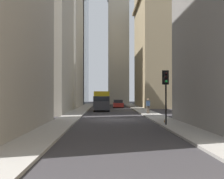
{
  "coord_description": "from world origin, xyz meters",
  "views": [
    {
      "loc": [
        -29.07,
        0.86,
        2.51
      ],
      "look_at": [
        16.98,
        -0.15,
        3.14
      ],
      "focal_mm": 48.22,
      "sensor_mm": 36.0,
      "label": 1
    }
  ],
  "objects_px": {
    "traffic_light_foreground": "(166,85)",
    "delivery_truck": "(102,101)",
    "discarded_bottle": "(164,121)",
    "sedan_red": "(118,104)",
    "pedestrian": "(148,105)"
  },
  "relations": [
    {
      "from": "delivery_truck",
      "to": "traffic_light_foreground",
      "type": "height_order",
      "value": "traffic_light_foreground"
    },
    {
      "from": "pedestrian",
      "to": "discarded_bottle",
      "type": "bearing_deg",
      "value": 178.71
    },
    {
      "from": "delivery_truck",
      "to": "sedan_red",
      "type": "bearing_deg",
      "value": -16.59
    },
    {
      "from": "sedan_red",
      "to": "traffic_light_foreground",
      "type": "relative_size",
      "value": 1.03
    },
    {
      "from": "traffic_light_foreground",
      "to": "delivery_truck",
      "type": "bearing_deg",
      "value": 13.66
    },
    {
      "from": "sedan_red",
      "to": "traffic_light_foreground",
      "type": "distance_m",
      "value": 30.82
    },
    {
      "from": "traffic_light_foreground",
      "to": "pedestrian",
      "type": "xyz_separation_m",
      "value": [
        12.77,
        -0.45,
        -2.09
      ]
    },
    {
      "from": "traffic_light_foreground",
      "to": "discarded_bottle",
      "type": "xyz_separation_m",
      "value": [
        1.61,
        -0.2,
        -2.95
      ]
    },
    {
      "from": "sedan_red",
      "to": "discarded_bottle",
      "type": "xyz_separation_m",
      "value": [
        -29.01,
        -2.56,
        -0.42
      ]
    },
    {
      "from": "delivery_truck",
      "to": "discarded_bottle",
      "type": "height_order",
      "value": "delivery_truck"
    },
    {
      "from": "pedestrian",
      "to": "discarded_bottle",
      "type": "xyz_separation_m",
      "value": [
        -11.16,
        0.25,
        -0.86
      ]
    },
    {
      "from": "sedan_red",
      "to": "discarded_bottle",
      "type": "bearing_deg",
      "value": -174.95
    },
    {
      "from": "pedestrian",
      "to": "discarded_bottle",
      "type": "distance_m",
      "value": 11.2
    },
    {
      "from": "traffic_light_foreground",
      "to": "pedestrian",
      "type": "distance_m",
      "value": 12.95
    },
    {
      "from": "traffic_light_foreground",
      "to": "discarded_bottle",
      "type": "height_order",
      "value": "traffic_light_foreground"
    }
  ]
}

